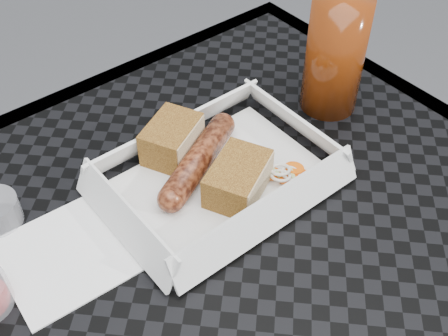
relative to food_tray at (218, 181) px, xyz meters
The scene contains 7 objects.
food_tray is the anchor object (origin of this frame).
bratwurst 0.03m from the food_tray, 104.41° to the left, with size 0.14×0.09×0.03m.
bread_near 0.07m from the food_tray, 102.14° to the left, with size 0.07×0.05×0.04m, color olive.
bread_far 0.03m from the food_tray, 77.87° to the right, with size 0.08×0.05×0.04m, color olive.
veg_garnish 0.07m from the food_tray, 33.09° to the right, with size 0.03×0.03×0.00m.
napkin 0.18m from the food_tray, behind, with size 0.12×0.12×0.00m, color white.
drink_glass 0.21m from the food_tray, ahead, with size 0.07×0.07×0.15m, color #612308.
Camera 1 is at (-0.18, -0.20, 1.19)m, focal length 45.00 mm.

